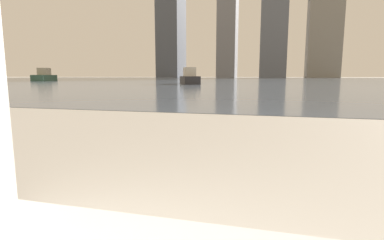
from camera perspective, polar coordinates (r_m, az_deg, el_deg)
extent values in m
cube|color=slate|center=(61.76, 14.07, 7.44)|extent=(180.00, 110.00, 0.01)
cube|color=#335647|center=(52.02, -26.28, 7.19)|extent=(3.35, 5.64, 0.93)
cube|color=#B2A893|center=(52.02, -26.35, 8.29)|extent=(1.87, 2.31, 1.07)
cube|color=#2D2D33|center=(30.76, -0.47, 7.61)|extent=(3.15, 4.71, 0.78)
cube|color=silver|center=(30.76, -0.47, 9.16)|extent=(1.68, 1.98, 0.89)
cube|color=#4C515B|center=(125.02, -3.97, 15.53)|extent=(8.88, 12.86, 32.39)
cube|color=gray|center=(120.84, 24.01, 17.53)|extent=(11.06, 9.58, 42.59)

